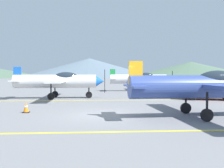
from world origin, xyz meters
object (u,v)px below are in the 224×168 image
at_px(car_sedan, 209,89).
at_px(traffic_cone_front, 26,107).
at_px(airplane_near, 206,86).
at_px(airplane_far, 141,79).
at_px(airplane_mid, 59,81).

xyz_separation_m(car_sedan, traffic_cone_front, (-13.19, -6.09, -0.56)).
bearing_deg(car_sedan, airplane_near, -116.35).
height_order(airplane_far, car_sedan, airplane_far).
distance_m(airplane_far, car_sedan, 11.27).
height_order(airplane_near, airplane_mid, same).
bearing_deg(airplane_far, car_sedan, -70.42).
bearing_deg(car_sedan, airplane_far, 109.58).
height_order(airplane_far, traffic_cone_front, airplane_far).
relative_size(airplane_near, airplane_far, 1.00).
xyz_separation_m(airplane_near, airplane_mid, (-8.53, 9.90, 0.00)).
height_order(airplane_near, airplane_far, same).
bearing_deg(traffic_cone_front, airplane_mid, 85.28).
xyz_separation_m(airplane_near, airplane_far, (0.24, 18.69, 0.00)).
height_order(airplane_near, traffic_cone_front, airplane_near).
height_order(airplane_near, car_sedan, airplane_near).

